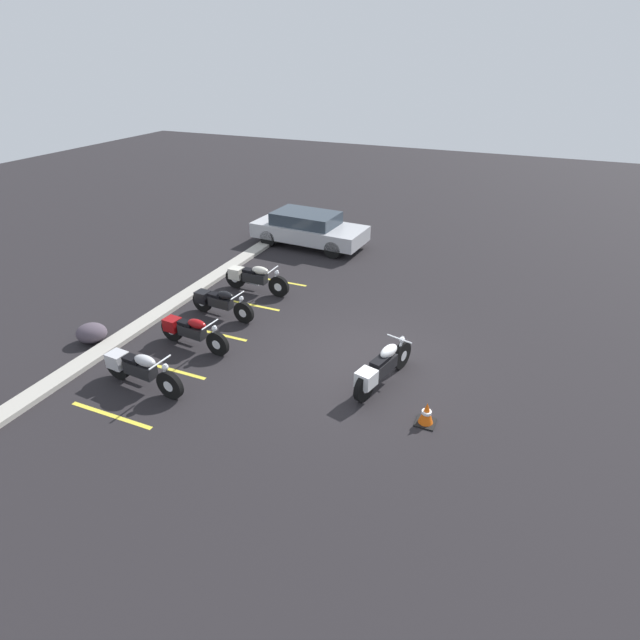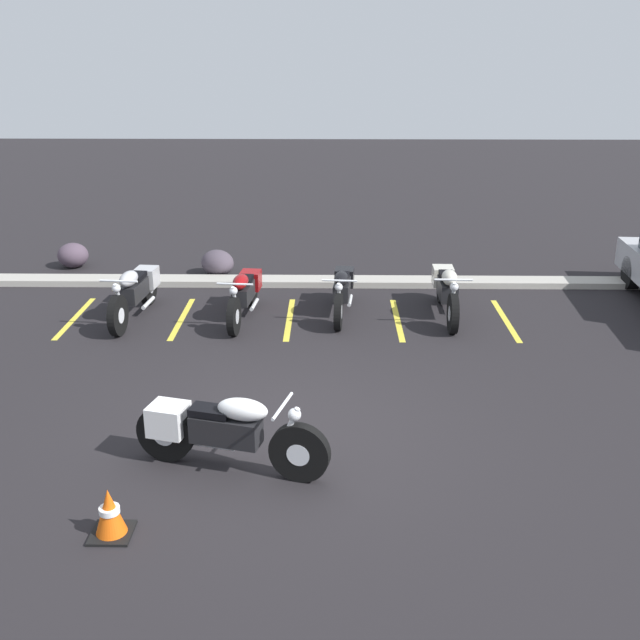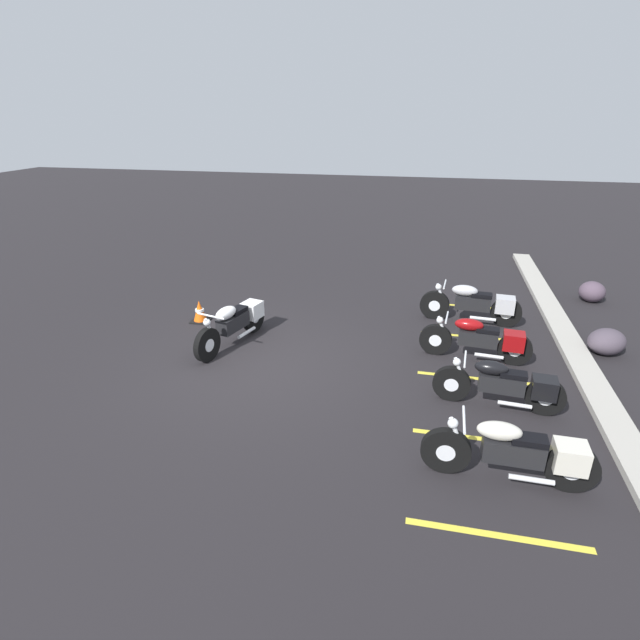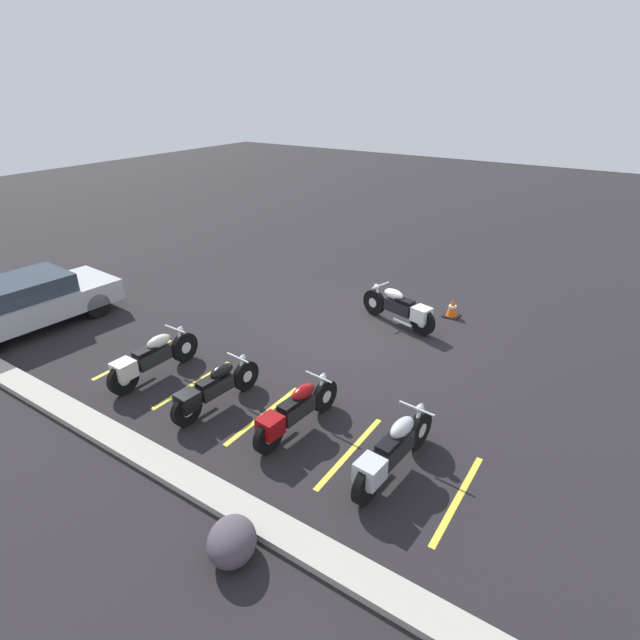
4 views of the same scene
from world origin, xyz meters
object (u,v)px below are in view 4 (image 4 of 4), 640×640
Objects in this scene: parked_bike_0 at (392,451)px; parked_bike_1 at (294,412)px; motorcycle_white_featured at (401,308)px; car_silver at (23,303)px; parked_bike_2 at (213,389)px; landscape_rock_0 at (232,541)px; parked_bike_3 at (150,359)px; traffic_cone at (452,308)px.

parked_bike_0 is 1.06× the size of parked_bike_1.
car_silver is at bearing 49.14° from motorcycle_white_featured.
car_silver is at bearing 96.73° from parked_bike_0.
parked_bike_1 is (1.89, -0.02, -0.03)m from parked_bike_0.
parked_bike_2 is 3.38m from landscape_rock_0.
parked_bike_1 reaches higher than parked_bike_2.
landscape_rock_0 is at bearing -126.72° from parked_bike_2.
car_silver is at bearing -13.71° from landscape_rock_0.
car_silver is at bearing 95.68° from parked_bike_2.
parked_bike_3 is 7.59m from traffic_cone.
traffic_cone is (-4.14, -6.36, -0.23)m from parked_bike_3.
parked_bike_0 is at bearing -85.26° from parked_bike_1.
parked_bike_3 is 4.40× the size of traffic_cone.
parked_bike_0 reaches higher than landscape_rock_0.
traffic_cone is (-8.63, -6.51, -0.45)m from car_silver.
motorcycle_white_featured reaches higher than parked_bike_2.
parked_bike_3 is (3.52, 0.20, 0.02)m from parked_bike_1.
parked_bike_1 is (-0.29, 4.93, -0.03)m from motorcycle_white_featured.
parked_bike_1 is at bearing -85.51° from parked_bike_3.
parked_bike_2 is (3.58, 0.24, -0.04)m from parked_bike_0.
motorcycle_white_featured reaches higher than parked_bike_3.
motorcycle_white_featured reaches higher than landscape_rock_0.
motorcycle_white_featured is 0.50× the size of car_silver.
parked_bike_2 is 0.47× the size of car_silver.
parked_bike_2 is 6.32m from car_silver.
parked_bike_3 is at bearing 98.47° from parked_bike_1.
parked_bike_2 reaches higher than traffic_cone.
parked_bike_1 is at bearing 108.14° from motorcycle_white_featured.
parked_bike_3 is at bearing -84.38° from car_silver.
parked_bike_3 is 4.50m from car_silver.
parked_bike_2 is at bearing 70.18° from traffic_cone.
traffic_cone is (-0.62, -6.17, -0.21)m from parked_bike_1.
traffic_cone is at bearing -88.61° from landscape_rock_0.
motorcycle_white_featured is at bearing 28.55° from parked_bike_0.
motorcycle_white_featured is 1.55m from traffic_cone.
parked_bike_0 is 1.01× the size of parked_bike_3.
motorcycle_white_featured is 0.99× the size of parked_bike_0.
landscape_rock_0 is at bearing -116.60° from parked_bike_3.
motorcycle_white_featured is 4.94m from parked_bike_1.
parked_bike_0 is 1.89m from parked_bike_1.
car_silver is (9.90, 0.32, 0.21)m from parked_bike_0.
traffic_cone is at bearing 16.42° from parked_bike_0.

